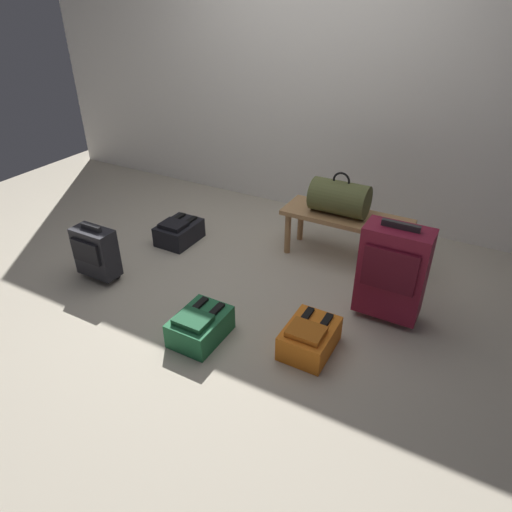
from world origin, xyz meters
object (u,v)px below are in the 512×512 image
object	(u,v)px
bench	(346,222)
backpack_dark	(179,232)
backpack_orange	(310,338)
duffel_bag_olive	(340,198)
cell_phone	(396,227)
suitcase_upright_burgundy	(392,271)
backpack_green	(200,326)
suitcase_small_charcoal	(96,252)

from	to	relation	value
bench	backpack_dark	bearing A→B (deg)	-162.68
backpack_dark	backpack_orange	size ratio (longest dim) A/B	1.00
duffel_bag_olive	cell_phone	size ratio (longest dim) A/B	3.06
bench	cell_phone	xyz separation A→B (m)	(0.39, -0.03, 0.06)
cell_phone	suitcase_upright_burgundy	world-z (taller)	suitcase_upright_burgundy
bench	suitcase_upright_burgundy	world-z (taller)	suitcase_upright_burgundy
suitcase_upright_burgundy	backpack_green	size ratio (longest dim) A/B	1.87
cell_phone	backpack_green	distance (m)	1.61
backpack_green	backpack_dark	xyz separation A→B (m)	(-0.89, 0.95, 0.00)
duffel_bag_olive	suitcase_small_charcoal	world-z (taller)	duffel_bag_olive
backpack_dark	cell_phone	bearing A→B (deg)	12.75
bench	duffel_bag_olive	size ratio (longest dim) A/B	2.27
bench	cell_phone	bearing A→B (deg)	-3.92
suitcase_upright_burgundy	bench	bearing A→B (deg)	131.08
bench	backpack_orange	bearing A→B (deg)	-80.40
backpack_dark	bench	bearing A→B (deg)	17.32
backpack_orange	bench	bearing A→B (deg)	99.60
backpack_green	backpack_orange	world-z (taller)	same
backpack_green	backpack_orange	size ratio (longest dim) A/B	1.00
bench	backpack_green	world-z (taller)	bench
backpack_green	backpack_orange	xyz separation A→B (m)	(0.65, 0.23, 0.00)
suitcase_upright_burgundy	backpack_orange	world-z (taller)	suitcase_upright_burgundy
bench	backpack_orange	size ratio (longest dim) A/B	2.63
suitcase_small_charcoal	backpack_dark	xyz separation A→B (m)	(0.17, 0.77, -0.15)
bench	duffel_bag_olive	distance (m)	0.20
bench	suitcase_small_charcoal	size ratio (longest dim) A/B	2.17
suitcase_small_charcoal	duffel_bag_olive	bearing A→B (deg)	39.52
backpack_dark	backpack_green	bearing A→B (deg)	-46.91
suitcase_upright_burgundy	backpack_dark	bearing A→B (deg)	174.78
suitcase_upright_burgundy	suitcase_small_charcoal	xyz separation A→B (m)	(-2.02, -0.60, -0.12)
backpack_green	backpack_dark	size ratio (longest dim) A/B	1.00
bench	suitcase_small_charcoal	bearing A→B (deg)	-141.87
duffel_bag_olive	backpack_dark	world-z (taller)	duffel_bag_olive
suitcase_upright_burgundy	backpack_green	xyz separation A→B (m)	(-0.97, -0.78, -0.27)
duffel_bag_olive	backpack_orange	bearing A→B (deg)	-76.86
backpack_green	suitcase_upright_burgundy	bearing A→B (deg)	38.92
suitcase_upright_burgundy	suitcase_small_charcoal	size ratio (longest dim) A/B	1.54
cell_phone	suitcase_upright_burgundy	distance (m)	0.58
backpack_green	backpack_orange	bearing A→B (deg)	19.85
bench	backpack_orange	xyz separation A→B (m)	(0.19, -1.13, -0.24)
backpack_dark	backpack_orange	world-z (taller)	same
bench	suitcase_upright_burgundy	distance (m)	0.78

